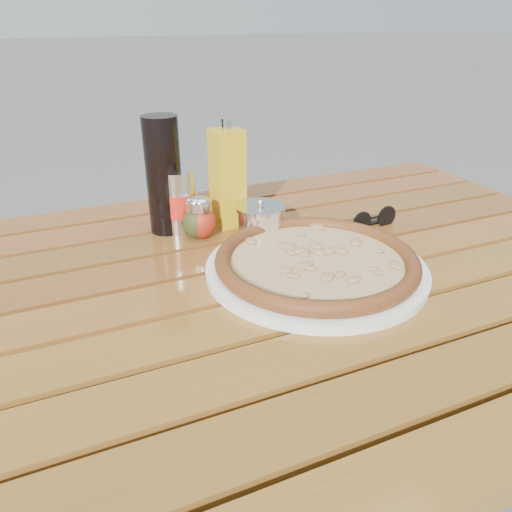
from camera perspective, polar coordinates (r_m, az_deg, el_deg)
name	(u,v)px	position (r m, az deg, el deg)	size (l,w,h in m)	color
table	(261,318)	(0.84, 0.56, -7.05)	(1.40, 0.90, 0.75)	#3B1E0D
plate	(316,269)	(0.82, 6.86, -1.47)	(0.36, 0.36, 0.01)	white
pizza	(316,260)	(0.81, 6.92, -0.48)	(0.34, 0.34, 0.03)	beige
pepper_shaker	(202,218)	(0.94, -6.21, 4.31)	(0.06, 0.06, 0.08)	red
oregano_shaker	(197,218)	(0.94, -6.78, 4.32)	(0.07, 0.07, 0.08)	#3D411A
dark_bottle	(164,176)	(0.96, -10.50, 9.03)	(0.07, 0.07, 0.22)	black
soda_can	(178,201)	(0.97, -8.86, 6.18)	(0.08, 0.08, 0.12)	silver
olive_oil_cruet	(227,178)	(0.98, -3.29, 8.89)	(0.06, 0.06, 0.21)	gold
parmesan_tin	(260,220)	(0.95, 0.49, 4.16)	(0.11, 0.11, 0.07)	white
sunglasses	(373,220)	(1.01, 13.25, 4.01)	(0.11, 0.03, 0.04)	black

